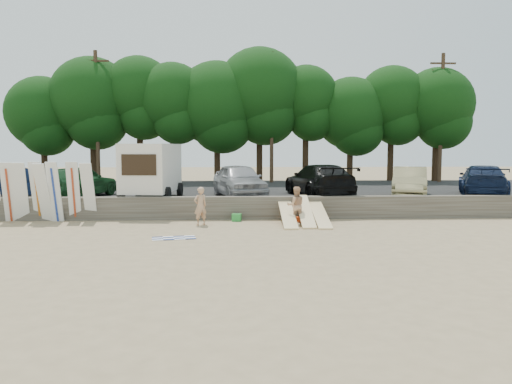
# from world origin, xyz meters

# --- Properties ---
(ground) EXTENTS (120.00, 120.00, 0.00)m
(ground) POSITION_xyz_m (0.00, 0.00, 0.00)
(ground) COLOR tan
(ground) RESTS_ON ground
(seawall) EXTENTS (44.00, 0.50, 1.00)m
(seawall) POSITION_xyz_m (0.00, 3.00, 0.50)
(seawall) COLOR #6B6356
(seawall) RESTS_ON ground
(parking_lot) EXTENTS (44.00, 14.50, 0.70)m
(parking_lot) POSITION_xyz_m (0.00, 10.50, 0.35)
(parking_lot) COLOR #282828
(parking_lot) RESTS_ON ground
(treeline) EXTENTS (33.54, 6.49, 9.63)m
(treeline) POSITION_xyz_m (-0.55, 17.47, 6.46)
(treeline) COLOR #382616
(treeline) RESTS_ON parking_lot
(utility_poles) EXTENTS (25.80, 0.26, 9.00)m
(utility_poles) POSITION_xyz_m (2.00, 16.00, 5.43)
(utility_poles) COLOR #473321
(utility_poles) RESTS_ON parking_lot
(box_trailer) EXTENTS (2.69, 4.31, 2.62)m
(box_trailer) POSITION_xyz_m (-4.57, 5.19, 2.17)
(box_trailer) COLOR white
(box_trailer) RESTS_ON parking_lot
(car_1) EXTENTS (3.29, 5.00, 1.58)m
(car_1) POSITION_xyz_m (-8.27, 5.95, 1.49)
(car_1) COLOR #163E1F
(car_1) RESTS_ON parking_lot
(car_2) EXTENTS (3.05, 5.20, 1.66)m
(car_2) POSITION_xyz_m (-0.36, 5.67, 1.53)
(car_2) COLOR #99999E
(car_2) RESTS_ON parking_lot
(car_3) EXTENTS (3.23, 5.89, 1.62)m
(car_3) POSITION_xyz_m (3.64, 5.84, 1.51)
(car_3) COLOR black
(car_3) RESTS_ON parking_lot
(car_4) EXTENTS (3.01, 4.78, 1.49)m
(car_4) POSITION_xyz_m (8.14, 5.55, 1.44)
(car_4) COLOR tan
(car_4) RESTS_ON parking_lot
(car_5) EXTENTS (4.09, 5.79, 1.56)m
(car_5) POSITION_xyz_m (12.04, 5.92, 1.48)
(car_5) COLOR black
(car_5) RESTS_ON parking_lot
(surfboard_upright_2) EXTENTS (0.59, 0.73, 2.54)m
(surfboard_upright_2) POSITION_xyz_m (-10.11, 2.47, 1.27)
(surfboard_upright_2) COLOR white
(surfboard_upright_2) RESTS_ON ground
(surfboard_upright_3) EXTENTS (0.59, 0.77, 2.53)m
(surfboard_upright_3) POSITION_xyz_m (-9.62, 2.52, 1.27)
(surfboard_upright_3) COLOR white
(surfboard_upright_3) RESTS_ON ground
(surfboard_upright_4) EXTENTS (0.53, 0.57, 2.57)m
(surfboard_upright_4) POSITION_xyz_m (-8.98, 2.61, 1.28)
(surfboard_upright_4) COLOR white
(surfboard_upright_4) RESTS_ON ground
(surfboard_upright_5) EXTENTS (0.57, 0.88, 2.50)m
(surfboard_upright_5) POSITION_xyz_m (-8.66, 2.40, 1.25)
(surfboard_upright_5) COLOR white
(surfboard_upright_5) RESTS_ON ground
(surfboard_upright_6) EXTENTS (0.56, 0.62, 2.56)m
(surfboard_upright_6) POSITION_xyz_m (-8.19, 2.42, 1.28)
(surfboard_upright_6) COLOR white
(surfboard_upright_6) RESTS_ON ground
(surfboard_upright_7) EXTENTS (0.54, 0.61, 2.56)m
(surfboard_upright_7) POSITION_xyz_m (-7.45, 2.59, 1.28)
(surfboard_upright_7) COLOR white
(surfboard_upright_7) RESTS_ON ground
(surfboard_upright_8) EXTENTS (0.53, 0.80, 2.51)m
(surfboard_upright_8) POSITION_xyz_m (-6.81, 2.54, 1.26)
(surfboard_upright_8) COLOR white
(surfboard_upright_8) RESTS_ON ground
(surfboard_low_0) EXTENTS (0.56, 2.92, 0.83)m
(surfboard_low_0) POSITION_xyz_m (1.60, 1.39, 0.42)
(surfboard_low_0) COLOR #FFDDA0
(surfboard_low_0) RESTS_ON ground
(surfboard_low_1) EXTENTS (0.56, 2.85, 1.06)m
(surfboard_low_1) POSITION_xyz_m (2.33, 1.53, 0.53)
(surfboard_low_1) COLOR #FFDDA0
(surfboard_low_1) RESTS_ON ground
(surfboard_low_2) EXTENTS (0.56, 2.92, 0.81)m
(surfboard_low_2) POSITION_xyz_m (2.93, 1.38, 0.41)
(surfboard_low_2) COLOR #FFDDA0
(surfboard_low_2) RESTS_ON ground
(beachgoer_a) EXTENTS (0.68, 0.61, 1.56)m
(beachgoer_a) POSITION_xyz_m (-1.98, 1.30, 0.78)
(beachgoer_a) COLOR tan
(beachgoer_a) RESTS_ON ground
(beachgoer_b) EXTENTS (0.78, 0.62, 1.56)m
(beachgoer_b) POSITION_xyz_m (1.93, 1.42, 0.78)
(beachgoer_b) COLOR tan
(beachgoer_b) RESTS_ON ground
(cooler) EXTENTS (0.42, 0.36, 0.32)m
(cooler) POSITION_xyz_m (-0.50, 2.33, 0.16)
(cooler) COLOR green
(cooler) RESTS_ON ground
(gear_bag) EXTENTS (0.36, 0.33, 0.22)m
(gear_bag) POSITION_xyz_m (2.09, 2.00, 0.11)
(gear_bag) COLOR #F04E1C
(gear_bag) RESTS_ON ground
(beach_towel) EXTENTS (1.75, 1.75, 0.00)m
(beach_towel) POSITION_xyz_m (-2.71, -1.58, 0.01)
(beach_towel) COLOR white
(beach_towel) RESTS_ON ground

